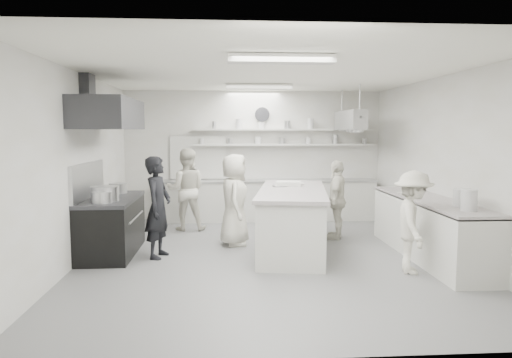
{
  "coord_description": "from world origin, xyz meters",
  "views": [
    {
      "loc": [
        -0.71,
        -7.55,
        2.08
      ],
      "look_at": [
        -0.14,
        0.6,
        1.23
      ],
      "focal_mm": 32.95,
      "sensor_mm": 36.0,
      "label": 1
    }
  ],
  "objects": [
    {
      "name": "bowl_island_b",
      "position": [
        0.72,
        1.14,
        1.06
      ],
      "size": [
        0.24,
        0.24,
        0.06
      ],
      "primitive_type": "imported",
      "rotation": [
        0.0,
        0.0,
        0.2
      ],
      "color": "silver",
      "rests_on": "prep_island"
    },
    {
      "name": "back_counter",
      "position": [
        0.3,
        3.2,
        0.46
      ],
      "size": [
        5.0,
        0.6,
        0.92
      ],
      "primitive_type": "cube",
      "color": "silver",
      "rests_on": "floor"
    },
    {
      "name": "wall_clock",
      "position": [
        0.2,
        3.46,
        2.45
      ],
      "size": [
        0.32,
        0.05,
        0.32
      ],
      "primitive_type": "cylinder",
      "rotation": [
        1.57,
        0.0,
        0.0
      ],
      "color": "silver",
      "rests_on": "wall_back"
    },
    {
      "name": "floor",
      "position": [
        0.0,
        0.0,
        -0.01
      ],
      "size": [
        6.0,
        7.0,
        0.02
      ],
      "primitive_type": "cube",
      "color": "gray",
      "rests_on": "ground"
    },
    {
      "name": "shelf_lower",
      "position": [
        0.7,
        3.37,
        1.75
      ],
      "size": [
        4.2,
        0.26,
        0.04
      ],
      "primitive_type": "cube",
      "color": "silver",
      "rests_on": "wall_back"
    },
    {
      "name": "exhaust_hood",
      "position": [
        -2.6,
        0.4,
        2.35
      ],
      "size": [
        0.85,
        2.0,
        0.5
      ],
      "primitive_type": "cube",
      "color": "#323338",
      "rests_on": "wall_left"
    },
    {
      "name": "cook_back",
      "position": [
        -1.49,
        2.24,
        0.85
      ],
      "size": [
        0.83,
        0.65,
        1.71
      ],
      "primitive_type": "imported",
      "rotation": [
        0.0,
        0.0,
        -3.14
      ],
      "color": "silver",
      "rests_on": "floor"
    },
    {
      "name": "stove",
      "position": [
        -2.6,
        0.4,
        0.45
      ],
      "size": [
        0.8,
        1.8,
        0.9
      ],
      "primitive_type": "cube",
      "color": "black",
      "rests_on": "floor"
    },
    {
      "name": "cook_right",
      "position": [
        2.04,
        -1.0,
        0.75
      ],
      "size": [
        0.78,
        1.08,
        1.5
      ],
      "primitive_type": "imported",
      "rotation": [
        0.0,
        0.0,
        1.32
      ],
      "color": "silver",
      "rests_on": "floor"
    },
    {
      "name": "bowl_right",
      "position": [
        2.45,
        0.36,
        0.97
      ],
      "size": [
        0.32,
        0.32,
        0.06
      ],
      "primitive_type": "imported",
      "rotation": [
        0.0,
        0.0,
        0.33
      ],
      "color": "silver",
      "rests_on": "right_counter"
    },
    {
      "name": "wall_front",
      "position": [
        0.0,
        -3.5,
        1.5
      ],
      "size": [
        6.0,
        0.04,
        3.0
      ],
      "primitive_type": "cube",
      "color": "silver",
      "rests_on": "floor"
    },
    {
      "name": "wall_back",
      "position": [
        0.0,
        3.5,
        1.5
      ],
      "size": [
        6.0,
        0.04,
        3.0
      ],
      "primitive_type": "cube",
      "color": "silver",
      "rests_on": "floor"
    },
    {
      "name": "stove_pot",
      "position": [
        -2.6,
        0.01,
        1.05
      ],
      "size": [
        0.45,
        0.45,
        0.28
      ],
      "primitive_type": "cylinder",
      "color": "#B3B3B6",
      "rests_on": "stove"
    },
    {
      "name": "light_fixture_front",
      "position": [
        0.0,
        -1.8,
        2.94
      ],
      "size": [
        1.3,
        0.25,
        0.1
      ],
      "primitive_type": "cube",
      "color": "silver",
      "rests_on": "ceiling"
    },
    {
      "name": "bowl_island_a",
      "position": [
        0.31,
        0.83,
        1.06
      ],
      "size": [
        0.29,
        0.29,
        0.07
      ],
      "primitive_type": "imported",
      "rotation": [
        0.0,
        0.0,
        -0.02
      ],
      "color": "#B3B3B6",
      "rests_on": "prep_island"
    },
    {
      "name": "prep_island",
      "position": [
        0.48,
        0.43,
        0.51
      ],
      "size": [
        1.47,
        2.91,
        1.02
      ],
      "primitive_type": "cube",
      "rotation": [
        0.0,
        0.0,
        -0.16
      ],
      "color": "silver",
      "rests_on": "floor"
    },
    {
      "name": "cook_island_right",
      "position": [
        1.46,
        1.23,
        0.76
      ],
      "size": [
        0.68,
        0.96,
        1.52
      ],
      "primitive_type": "imported",
      "rotation": [
        0.0,
        0.0,
        -1.95
      ],
      "color": "silver",
      "rests_on": "floor"
    },
    {
      "name": "wall_left",
      "position": [
        -3.0,
        0.0,
        1.5
      ],
      "size": [
        0.04,
        7.0,
        3.0
      ],
      "primitive_type": "cube",
      "color": "silver",
      "rests_on": "floor"
    },
    {
      "name": "cook_island_left",
      "position": [
        -0.52,
        0.88,
        0.83
      ],
      "size": [
        0.54,
        0.82,
        1.66
      ],
      "primitive_type": "imported",
      "rotation": [
        0.0,
        0.0,
        1.55
      ],
      "color": "silver",
      "rests_on": "floor"
    },
    {
      "name": "cook_stove",
      "position": [
        -1.78,
        0.11,
        0.83
      ],
      "size": [
        0.53,
        0.68,
        1.66
      ],
      "primitive_type": "imported",
      "rotation": [
        0.0,
        0.0,
        1.33
      ],
      "color": "black",
      "rests_on": "floor"
    },
    {
      "name": "pot_rack",
      "position": [
        2.0,
        2.4,
        2.3
      ],
      "size": [
        0.3,
        1.6,
        0.4
      ],
      "primitive_type": "cube",
      "color": "#B3B3B6",
      "rests_on": "ceiling"
    },
    {
      "name": "right_counter",
      "position": [
        2.65,
        -0.2,
        0.47
      ],
      "size": [
        0.74,
        3.3,
        0.94
      ],
      "primitive_type": "cube",
      "color": "silver",
      "rests_on": "floor"
    },
    {
      "name": "ceiling",
      "position": [
        0.0,
        0.0,
        3.01
      ],
      "size": [
        6.0,
        7.0,
        0.02
      ],
      "primitive_type": "cube",
      "color": "white",
      "rests_on": "wall_back"
    },
    {
      "name": "pass_through_window",
      "position": [
        -1.3,
        3.48,
        1.45
      ],
      "size": [
        1.3,
        0.04,
        1.0
      ],
      "primitive_type": "cube",
      "color": "black",
      "rests_on": "wall_back"
    },
    {
      "name": "wall_right",
      "position": [
        3.0,
        0.0,
        1.5
      ],
      "size": [
        0.04,
        7.0,
        3.0
      ],
      "primitive_type": "cube",
      "color": "silver",
      "rests_on": "floor"
    },
    {
      "name": "shelf_upper",
      "position": [
        0.7,
        3.37,
        2.1
      ],
      "size": [
        4.2,
        0.26,
        0.04
      ],
      "primitive_type": "cube",
      "color": "silver",
      "rests_on": "wall_back"
    },
    {
      "name": "light_fixture_rear",
      "position": [
        0.0,
        1.8,
        2.94
      ],
      "size": [
        1.3,
        0.25,
        0.1
      ],
      "primitive_type": "cube",
      "color": "silver",
      "rests_on": "ceiling"
    }
  ]
}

